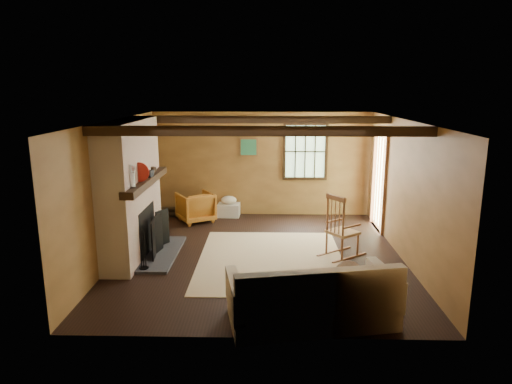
{
  "coord_description": "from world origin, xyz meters",
  "views": [
    {
      "loc": [
        0.12,
        -7.69,
        2.93
      ],
      "look_at": [
        -0.07,
        0.4,
        1.08
      ],
      "focal_mm": 32.0,
      "sensor_mm": 36.0,
      "label": 1
    }
  ],
  "objects_px": {
    "rocking_chair": "(341,230)",
    "fireplace": "(132,195)",
    "armchair": "(196,207)",
    "sofa": "(313,301)",
    "laundry_basket": "(229,210)"
  },
  "relations": [
    {
      "from": "fireplace",
      "to": "laundry_basket",
      "type": "relative_size",
      "value": 4.8
    },
    {
      "from": "fireplace",
      "to": "sofa",
      "type": "relative_size",
      "value": 1.07
    },
    {
      "from": "rocking_chair",
      "to": "armchair",
      "type": "xyz_separation_m",
      "value": [
        -2.9,
        2.09,
        -0.14
      ]
    },
    {
      "from": "sofa",
      "to": "laundry_basket",
      "type": "height_order",
      "value": "sofa"
    },
    {
      "from": "fireplace",
      "to": "armchair",
      "type": "xyz_separation_m",
      "value": [
        0.76,
        2.11,
        -0.77
      ]
    },
    {
      "from": "rocking_chair",
      "to": "sofa",
      "type": "distance_m",
      "value": 2.51
    },
    {
      "from": "rocking_chair",
      "to": "armchair",
      "type": "height_order",
      "value": "rocking_chair"
    },
    {
      "from": "laundry_basket",
      "to": "armchair",
      "type": "height_order",
      "value": "armchair"
    },
    {
      "from": "rocking_chair",
      "to": "fireplace",
      "type": "bearing_deg",
      "value": 54.12
    },
    {
      "from": "sofa",
      "to": "laundry_basket",
      "type": "bearing_deg",
      "value": 95.95
    },
    {
      "from": "sofa",
      "to": "fireplace",
      "type": "bearing_deg",
      "value": 130.38
    },
    {
      "from": "rocking_chair",
      "to": "laundry_basket",
      "type": "height_order",
      "value": "rocking_chair"
    },
    {
      "from": "rocking_chair",
      "to": "armchair",
      "type": "relative_size",
      "value": 1.55
    },
    {
      "from": "armchair",
      "to": "laundry_basket",
      "type": "bearing_deg",
      "value": -178.88
    },
    {
      "from": "fireplace",
      "to": "rocking_chair",
      "type": "relative_size",
      "value": 2.11
    }
  ]
}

